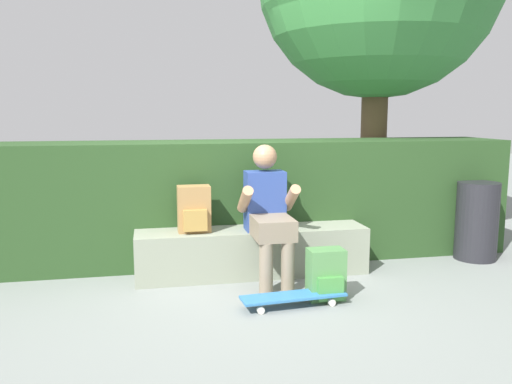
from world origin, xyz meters
name	(u,v)px	position (x,y,z in m)	size (l,w,h in m)	color
ground_plane	(258,283)	(0.00, 0.00, 0.00)	(24.00, 24.00, 0.00)	gray
bench_main	(252,252)	(0.00, 0.26, 0.21)	(2.06, 0.43, 0.42)	gray
person_skater	(268,210)	(0.10, 0.05, 0.62)	(0.49, 0.62, 1.17)	#2D4793
skateboard_near_person	(293,297)	(0.15, -0.58, 0.07)	(0.81, 0.27, 0.09)	teal
backpack_on_bench	(194,210)	(-0.51, 0.25, 0.61)	(0.28, 0.23, 0.40)	#A37A47
backpack_on_ground	(326,275)	(0.44, -0.48, 0.19)	(0.28, 0.23, 0.40)	#51894C
hedge_row	(190,202)	(-0.50, 0.85, 0.58)	(6.39, 0.78, 1.17)	#264520
trash_bin	(477,221)	(2.27, 0.31, 0.38)	(0.40, 0.40, 0.77)	#232328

